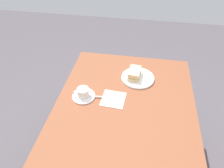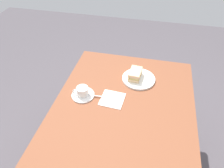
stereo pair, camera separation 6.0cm
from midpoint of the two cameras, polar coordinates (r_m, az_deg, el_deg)
The scene contains 8 objects.
ground_plane at distance 1.91m, azimuth 2.95°, elevation -22.31°, with size 6.00×6.00×0.00m, color #4F494E.
dining_table at distance 1.37m, azimuth 3.87°, elevation -10.69°, with size 1.24×0.90×0.73m.
sandwich_plate at distance 1.52m, azimuth 8.47°, elevation 1.41°, with size 0.24×0.24×0.01m, color white.
sandwich_front at distance 1.50m, azimuth 7.55°, elevation 2.72°, with size 0.13×0.09×0.06m.
coffee_saucer at distance 1.39m, azimuth -6.79°, elevation -3.06°, with size 0.15×0.15×0.01m, color white.
coffee_cup at distance 1.37m, azimuth -6.99°, elevation -1.96°, with size 0.08×0.10×0.06m.
spoon at distance 1.37m, azimuth -3.82°, elevation -3.21°, with size 0.02×0.10×0.01m.
napkin at distance 1.36m, azimuth 1.34°, elevation -4.22°, with size 0.15×0.15×0.00m, color white.
Camera 2 is at (-0.83, -0.12, 1.71)m, focal length 33.08 mm.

